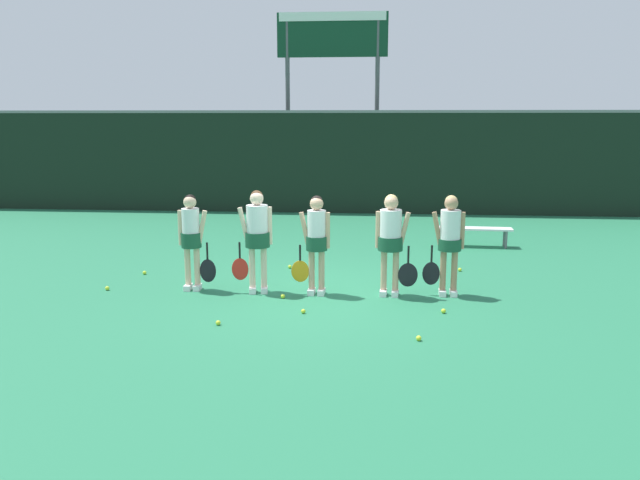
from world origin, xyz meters
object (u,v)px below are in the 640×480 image
tennis_ball_2 (218,323)px  scoreboard (332,57)px  player_0 (192,235)px  tennis_ball_9 (312,268)px  tennis_ball_6 (283,296)px  tennis_ball_5 (419,338)px  player_2 (316,237)px  tennis_ball_1 (303,311)px  tennis_ball_3 (443,311)px  tennis_ball_4 (144,273)px  tennis_ball_10 (107,288)px  tennis_ball_7 (460,270)px  player_4 (450,237)px  bench_courtside (475,230)px  player_1 (257,232)px  tennis_ball_0 (290,267)px  tennis_ball_8 (300,269)px  player_3 (391,236)px

tennis_ball_2 → scoreboard: bearing=86.4°
player_0 → tennis_ball_9: size_ratio=24.58×
tennis_ball_2 → tennis_ball_6: (0.71, 1.39, 0.00)m
tennis_ball_5 → player_0: bearing=149.1°
player_2 → tennis_ball_6: player_2 is taller
player_0 → tennis_ball_1: bearing=-32.7°
player_0 → tennis_ball_3: bearing=-16.0°
tennis_ball_4 → tennis_ball_10: 1.13m
scoreboard → tennis_ball_1: scoreboard is taller
tennis_ball_1 → tennis_ball_7: 3.89m
player_4 → tennis_ball_9: bearing=148.9°
player_4 → bench_courtside: bearing=77.3°
tennis_ball_7 → tennis_ball_9: tennis_ball_7 is taller
scoreboard → tennis_ball_3: size_ratio=86.42×
player_0 → tennis_ball_4: player_0 is taller
bench_courtside → tennis_ball_1: bench_courtside is taller
player_1 → tennis_ball_9: bearing=56.6°
tennis_ball_6 → tennis_ball_1: bearing=-60.9°
scoreboard → tennis_ball_7: scoreboard is taller
tennis_ball_0 → tennis_ball_4: same height
player_1 → player_2: 0.98m
tennis_ball_3 → tennis_ball_9: tennis_ball_3 is taller
player_1 → tennis_ball_5: 3.43m
player_2 → tennis_ball_9: bearing=100.6°
tennis_ball_1 → bench_courtside: bearing=57.8°
tennis_ball_5 → tennis_ball_7: size_ratio=1.05×
tennis_ball_1 → tennis_ball_3: 2.09m
tennis_ball_0 → tennis_ball_7: tennis_ball_0 is taller
tennis_ball_10 → player_0: bearing=7.4°
tennis_ball_10 → tennis_ball_2: bearing=-34.8°
tennis_ball_5 → tennis_ball_8: bearing=119.0°
tennis_ball_6 → player_4: bearing=9.2°
tennis_ball_1 → tennis_ball_10: 3.58m
tennis_ball_1 → tennis_ball_6: (-0.42, 0.75, 0.00)m
tennis_ball_1 → tennis_ball_4: tennis_ball_4 is taller
tennis_ball_3 → tennis_ball_10: (-5.53, 0.77, 0.00)m
player_4 → player_3: bearing=-172.8°
player_3 → tennis_ball_3: player_3 is taller
player_4 → tennis_ball_3: (-0.16, -0.99, -0.94)m
player_2 → player_4: size_ratio=0.99×
tennis_ball_6 → tennis_ball_7: size_ratio=1.06×
tennis_ball_1 → tennis_ball_10: tennis_ball_10 is taller
scoreboard → player_0: scoreboard is taller
player_4 → tennis_ball_2: size_ratio=23.78×
scoreboard → player_0: 11.05m
bench_courtside → player_4: player_4 is taller
tennis_ball_0 → tennis_ball_9: size_ratio=1.05×
player_2 → tennis_ball_6: size_ratio=22.75×
player_4 → tennis_ball_10: player_4 is taller
player_4 → tennis_ball_0: player_4 is taller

